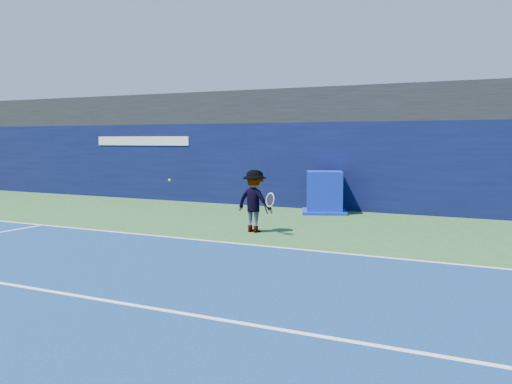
{
  "coord_description": "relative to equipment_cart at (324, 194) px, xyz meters",
  "views": [
    {
      "loc": [
        7.57,
        -8.4,
        2.41
      ],
      "look_at": [
        0.62,
        5.2,
        1.0
      ],
      "focal_mm": 40.0,
      "sensor_mm": 36.0,
      "label": 1
    }
  ],
  "objects": [
    {
      "name": "ground",
      "position": [
        -1.09,
        -9.2,
        -0.63
      ],
      "size": [
        80.0,
        80.0,
        0.0
      ],
      "primitive_type": "plane",
      "color": "#2D5F2A",
      "rests_on": "ground"
    },
    {
      "name": "baseline",
      "position": [
        -1.09,
        -6.2,
        -0.62
      ],
      "size": [
        24.0,
        0.1,
        0.01
      ],
      "primitive_type": "cube",
      "color": "white",
      "rests_on": "ground"
    },
    {
      "name": "service_line",
      "position": [
        -1.09,
        -11.2,
        -0.62
      ],
      "size": [
        24.0,
        0.1,
        0.01
      ],
      "primitive_type": "cube",
      "color": "white",
      "rests_on": "ground"
    },
    {
      "name": "stadium_band",
      "position": [
        -1.09,
        2.3,
        2.97
      ],
      "size": [
        36.0,
        3.0,
        1.2
      ],
      "primitive_type": "cube",
      "color": "black",
      "rests_on": "back_wall_assembly"
    },
    {
      "name": "back_wall_assembly",
      "position": [
        -1.09,
        1.3,
        0.87
      ],
      "size": [
        36.0,
        1.03,
        3.0
      ],
      "color": "#0A0F37",
      "rests_on": "ground"
    },
    {
      "name": "equipment_cart",
      "position": [
        0.0,
        0.0,
        0.0
      ],
      "size": [
        1.87,
        1.87,
        1.37
      ],
      "color": "#0C1FAF",
      "rests_on": "ground"
    },
    {
      "name": "tennis_player",
      "position": [
        -0.27,
        -4.49,
        0.19
      ],
      "size": [
        1.3,
        0.76,
        1.62
      ],
      "color": "white",
      "rests_on": "ground"
    },
    {
      "name": "tennis_ball",
      "position": [
        -3.7,
        -3.47,
        0.56
      ],
      "size": [
        0.07,
        0.07,
        0.07
      ],
      "color": "yellow",
      "rests_on": "ground"
    }
  ]
}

